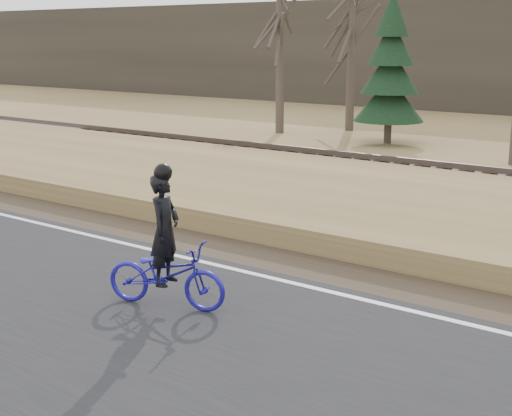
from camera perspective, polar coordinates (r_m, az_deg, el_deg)
The scene contains 9 objects.
ground at distance 10.33m, azimuth 11.89°, elevation -8.74°, with size 120.00×120.00×0.00m, color #98814D.
road at distance 8.29m, azimuth 4.51°, elevation -14.04°, with size 120.00×6.00×0.06m, color black.
edge_line at distance 10.48m, azimuth 12.36°, elevation -8.06°, with size 120.00×0.12×0.01m, color silver.
shoulder at distance 11.37m, azimuth 14.42°, elevation -6.69°, with size 120.00×1.60×0.04m, color #473A2B.
embankment at distance 14.02m, azimuth 19.06°, elevation -2.31°, with size 120.00×5.00×0.44m, color #98814D.
cyclist at distance 10.30m, azimuth -7.23°, elevation -4.37°, with size 1.93×1.14×2.10m.
bare_tree_far_left at distance 29.58m, azimuth 1.95°, elevation 12.43°, with size 0.36×0.36×6.65m, color #4C4338.
bare_tree_left at distance 30.61m, azimuth 7.67°, elevation 12.81°, with size 0.36×0.36×7.13m, color #4C4338.
conifer at distance 27.02m, azimuth 10.69°, elevation 10.59°, with size 2.60×2.60×5.51m.
Camera 1 is at (3.80, -8.80, 3.85)m, focal length 50.00 mm.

